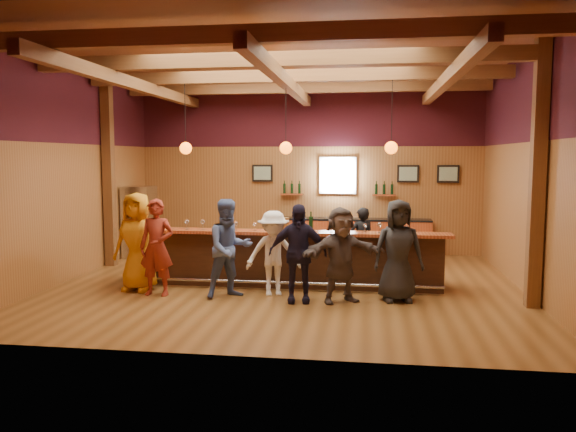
# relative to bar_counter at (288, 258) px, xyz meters

# --- Properties ---
(room) EXTENTS (9.04, 9.00, 4.52)m
(room) POSITION_rel_bar_counter_xyz_m (-0.02, -0.09, 2.69)
(room) COLOR brown
(room) RESTS_ON ground
(bar_counter) EXTENTS (6.30, 1.07, 1.11)m
(bar_counter) POSITION_rel_bar_counter_xyz_m (0.00, 0.00, 0.00)
(bar_counter) COLOR black
(bar_counter) RESTS_ON ground
(back_bar_cabinet) EXTENTS (4.00, 0.52, 0.95)m
(back_bar_cabinet) POSITION_rel_bar_counter_xyz_m (1.18, 3.57, -0.05)
(back_bar_cabinet) COLOR #993A1B
(back_bar_cabinet) RESTS_ON ground
(window) EXTENTS (0.95, 0.09, 0.95)m
(window) POSITION_rel_bar_counter_xyz_m (0.78, 3.80, 1.53)
(window) COLOR silver
(window) RESTS_ON room
(framed_pictures) EXTENTS (5.35, 0.05, 0.45)m
(framed_pictures) POSITION_rel_bar_counter_xyz_m (1.65, 3.79, 1.58)
(framed_pictures) COLOR black
(framed_pictures) RESTS_ON room
(wine_shelves) EXTENTS (3.00, 0.18, 0.30)m
(wine_shelves) POSITION_rel_bar_counter_xyz_m (0.78, 3.73, 1.10)
(wine_shelves) COLOR #993A1B
(wine_shelves) RESTS_ON room
(pendant_lights) EXTENTS (4.24, 0.24, 1.37)m
(pendant_lights) POSITION_rel_bar_counter_xyz_m (-0.02, -0.15, 2.19)
(pendant_lights) COLOR black
(pendant_lights) RESTS_ON room
(stainless_fridge) EXTENTS (0.70, 0.70, 1.80)m
(stainless_fridge) POSITION_rel_bar_counter_xyz_m (-4.12, 2.45, 0.38)
(stainless_fridge) COLOR silver
(stainless_fridge) RESTS_ON ground
(customer_orange) EXTENTS (0.99, 0.72, 1.86)m
(customer_orange) POSITION_rel_bar_counter_xyz_m (-2.75, -0.93, 0.41)
(customer_orange) COLOR orange
(customer_orange) RESTS_ON ground
(customer_redvest) EXTENTS (0.67, 0.45, 1.77)m
(customer_redvest) POSITION_rel_bar_counter_xyz_m (-2.24, -1.24, 0.37)
(customer_redvest) COLOR maroon
(customer_redvest) RESTS_ON ground
(customer_denim) EXTENTS (1.10, 1.04, 1.78)m
(customer_denim) POSITION_rel_bar_counter_xyz_m (-0.89, -1.19, 0.37)
(customer_denim) COLOR #4B5F96
(customer_denim) RESTS_ON ground
(customer_white) EXTENTS (1.12, 0.82, 1.55)m
(customer_white) POSITION_rel_bar_counter_xyz_m (-0.13, -0.94, 0.26)
(customer_white) COLOR white
(customer_white) RESTS_ON ground
(customer_navy) EXTENTS (1.05, 0.54, 1.72)m
(customer_navy) POSITION_rel_bar_counter_xyz_m (0.37, -1.37, 0.34)
(customer_navy) COLOR black
(customer_navy) RESTS_ON ground
(customer_brown) EXTENTS (1.60, 1.17, 1.67)m
(customer_brown) POSITION_rel_bar_counter_xyz_m (1.11, -1.27, 0.31)
(customer_brown) COLOR #504340
(customer_brown) RESTS_ON ground
(customer_dark) EXTENTS (0.96, 0.71, 1.79)m
(customer_dark) POSITION_rel_bar_counter_xyz_m (2.10, -1.06, 0.38)
(customer_dark) COLOR black
(customer_dark) RESTS_ON ground
(bartender) EXTENTS (0.62, 0.52, 1.47)m
(bartender) POSITION_rel_bar_counter_xyz_m (1.45, 0.99, 0.21)
(bartender) COLOR black
(bartender) RESTS_ON ground
(ice_bucket) EXTENTS (0.23, 0.23, 0.25)m
(ice_bucket) POSITION_rel_bar_counter_xyz_m (-0.05, -0.27, 0.71)
(ice_bucket) COLOR brown
(ice_bucket) RESTS_ON bar_counter
(bottle_a) EXTENTS (0.08, 0.08, 0.37)m
(bottle_a) POSITION_rel_bar_counter_xyz_m (0.48, -0.17, 0.73)
(bottle_a) COLOR black
(bottle_a) RESTS_ON bar_counter
(bottle_b) EXTENTS (0.08, 0.08, 0.37)m
(bottle_b) POSITION_rel_bar_counter_xyz_m (1.05, -0.18, 0.73)
(bottle_b) COLOR black
(bottle_b) RESTS_ON bar_counter
(glass_a) EXTENTS (0.08, 0.08, 0.17)m
(glass_a) POSITION_rel_bar_counter_xyz_m (-2.81, -0.41, 0.71)
(glass_a) COLOR silver
(glass_a) RESTS_ON bar_counter
(glass_b) EXTENTS (0.09, 0.09, 0.19)m
(glass_b) POSITION_rel_bar_counter_xyz_m (-1.96, -0.33, 0.72)
(glass_b) COLOR silver
(glass_b) RESTS_ON bar_counter
(glass_c) EXTENTS (0.09, 0.09, 0.20)m
(glass_c) POSITION_rel_bar_counter_xyz_m (-1.64, -0.33, 0.73)
(glass_c) COLOR silver
(glass_c) RESTS_ON bar_counter
(glass_d) EXTENTS (0.08, 0.08, 0.17)m
(glass_d) POSITION_rel_bar_counter_xyz_m (-0.97, -0.34, 0.71)
(glass_d) COLOR silver
(glass_d) RESTS_ON bar_counter
(glass_e) EXTENTS (0.07, 0.07, 0.16)m
(glass_e) POSITION_rel_bar_counter_xyz_m (-0.60, -0.34, 0.70)
(glass_e) COLOR silver
(glass_e) RESTS_ON bar_counter
(glass_f) EXTENTS (0.07, 0.07, 0.17)m
(glass_f) POSITION_rel_bar_counter_xyz_m (0.88, -0.37, 0.71)
(glass_f) COLOR silver
(glass_f) RESTS_ON bar_counter
(glass_g) EXTENTS (0.07, 0.07, 0.16)m
(glass_g) POSITION_rel_bar_counter_xyz_m (1.52, -0.24, 0.70)
(glass_g) COLOR silver
(glass_g) RESTS_ON bar_counter
(glass_h) EXTENTS (0.09, 0.09, 0.20)m
(glass_h) POSITION_rel_bar_counter_xyz_m (1.79, -0.34, 0.73)
(glass_h) COLOR silver
(glass_h) RESTS_ON bar_counter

